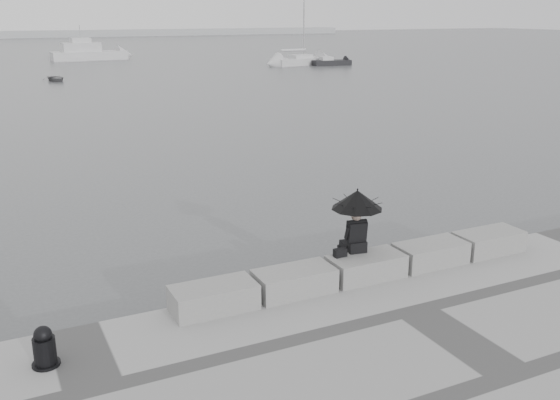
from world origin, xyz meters
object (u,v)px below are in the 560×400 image
mooring_bollard (45,349)px  dinghy (56,78)px  seated_person (357,207)px  small_motorboat (331,63)px  motor_cruiser (89,53)px  sailboat_right (301,60)px

mooring_bollard → dinghy: (6.11, 49.88, -0.56)m
seated_person → dinghy: 48.92m
mooring_bollard → small_motorboat: size_ratio=0.15×
seated_person → mooring_bollard: bearing=-161.8°
seated_person → dinghy: size_ratio=0.51×
mooring_bollard → motor_cruiser: motor_cruiser is taller
sailboat_right → dinghy: 28.49m
motor_cruiser → dinghy: size_ratio=3.44×
motor_cruiser → seated_person: bearing=-98.6°
mooring_bollard → sailboat_right: sailboat_right is taller
mooring_bollard → sailboat_right: bearing=58.8°
seated_person → motor_cruiser: bearing=94.1°
small_motorboat → motor_cruiser: bearing=144.5°
mooring_bollard → motor_cruiser: bearing=80.0°
seated_person → mooring_bollard: (-6.41, -0.99, -1.19)m
small_motorboat → dinghy: (-30.85, -4.16, -0.09)m
seated_person → sailboat_right: (27.53, 54.97, -1.45)m
sailboat_right → seated_person: bearing=-125.5°
seated_person → motor_cruiser: motor_cruiser is taller
mooring_bollard → dinghy: size_ratio=0.25×
small_motorboat → dinghy: bearing=-166.7°
sailboat_right → motor_cruiser: size_ratio=1.36×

